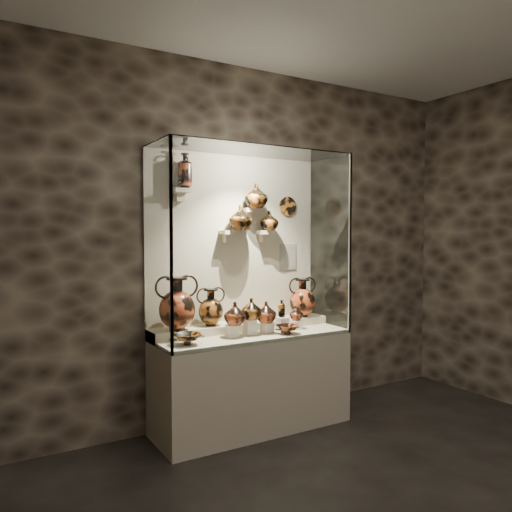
% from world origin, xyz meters
% --- Properties ---
extents(wall_back, '(5.00, 0.02, 3.20)m').
position_xyz_m(wall_back, '(0.00, 2.50, 1.60)').
color(wall_back, black).
rests_on(wall_back, ground).
extents(plinth, '(1.70, 0.60, 0.80)m').
position_xyz_m(plinth, '(0.00, 2.18, 0.40)').
color(plinth, beige).
rests_on(plinth, floor).
extents(front_tier, '(1.68, 0.58, 0.03)m').
position_xyz_m(front_tier, '(0.00, 2.18, 0.82)').
color(front_tier, beige).
rests_on(front_tier, plinth).
extents(rear_tier, '(1.70, 0.25, 0.10)m').
position_xyz_m(rear_tier, '(0.00, 2.35, 0.85)').
color(rear_tier, beige).
rests_on(rear_tier, plinth).
extents(back_panel, '(1.70, 0.03, 1.60)m').
position_xyz_m(back_panel, '(0.00, 2.50, 1.60)').
color(back_panel, beige).
rests_on(back_panel, plinth).
extents(glass_front, '(1.70, 0.01, 1.60)m').
position_xyz_m(glass_front, '(0.00, 1.88, 1.60)').
color(glass_front, white).
rests_on(glass_front, plinth).
extents(glass_left, '(0.01, 0.60, 1.60)m').
position_xyz_m(glass_left, '(-0.85, 2.18, 1.60)').
color(glass_left, white).
rests_on(glass_left, plinth).
extents(glass_right, '(0.01, 0.60, 1.60)m').
position_xyz_m(glass_right, '(0.85, 2.18, 1.60)').
color(glass_right, white).
rests_on(glass_right, plinth).
extents(glass_top, '(1.70, 0.60, 0.01)m').
position_xyz_m(glass_top, '(0.00, 2.18, 2.40)').
color(glass_top, white).
rests_on(glass_top, back_panel).
extents(frame_post_left, '(0.02, 0.02, 1.60)m').
position_xyz_m(frame_post_left, '(-0.84, 1.89, 1.60)').
color(frame_post_left, gray).
rests_on(frame_post_left, plinth).
extents(frame_post_right, '(0.02, 0.02, 1.60)m').
position_xyz_m(frame_post_right, '(0.84, 1.89, 1.60)').
color(frame_post_right, gray).
rests_on(frame_post_right, plinth).
extents(pedestal_a, '(0.09, 0.09, 0.10)m').
position_xyz_m(pedestal_a, '(-0.22, 2.13, 0.88)').
color(pedestal_a, white).
rests_on(pedestal_a, front_tier).
extents(pedestal_b, '(0.09, 0.09, 0.13)m').
position_xyz_m(pedestal_b, '(-0.05, 2.13, 0.90)').
color(pedestal_b, white).
rests_on(pedestal_b, front_tier).
extents(pedestal_c, '(0.09, 0.09, 0.09)m').
position_xyz_m(pedestal_c, '(0.12, 2.13, 0.88)').
color(pedestal_c, white).
rests_on(pedestal_c, front_tier).
extents(pedestal_d, '(0.09, 0.09, 0.12)m').
position_xyz_m(pedestal_d, '(0.28, 2.13, 0.89)').
color(pedestal_d, white).
rests_on(pedestal_d, front_tier).
extents(pedestal_e, '(0.09, 0.09, 0.08)m').
position_xyz_m(pedestal_e, '(0.42, 2.13, 0.87)').
color(pedestal_e, white).
rests_on(pedestal_e, front_tier).
extents(bracket_ul, '(0.14, 0.12, 0.04)m').
position_xyz_m(bracket_ul, '(-0.55, 2.42, 2.05)').
color(bracket_ul, beige).
rests_on(bracket_ul, back_panel).
extents(bracket_ca, '(0.14, 0.12, 0.04)m').
position_xyz_m(bracket_ca, '(-0.10, 2.42, 1.70)').
color(bracket_ca, beige).
rests_on(bracket_ca, back_panel).
extents(bracket_cb, '(0.10, 0.12, 0.04)m').
position_xyz_m(bracket_cb, '(0.10, 2.42, 1.90)').
color(bracket_cb, beige).
rests_on(bracket_cb, back_panel).
extents(bracket_cc, '(0.14, 0.12, 0.04)m').
position_xyz_m(bracket_cc, '(0.28, 2.42, 1.70)').
color(bracket_cc, beige).
rests_on(bracket_cc, back_panel).
extents(amphora_left, '(0.44, 0.44, 0.44)m').
position_xyz_m(amphora_left, '(-0.64, 2.29, 1.12)').
color(amphora_left, '#B44822').
rests_on(amphora_left, rear_tier).
extents(amphora_mid, '(0.30, 0.30, 0.32)m').
position_xyz_m(amphora_mid, '(-0.32, 2.34, 1.06)').
color(amphora_mid, '#9B541B').
rests_on(amphora_mid, rear_tier).
extents(amphora_right, '(0.38, 0.38, 0.36)m').
position_xyz_m(amphora_right, '(0.63, 2.32, 1.08)').
color(amphora_right, '#B44822').
rests_on(amphora_right, rear_tier).
extents(jug_a, '(0.20, 0.20, 0.19)m').
position_xyz_m(jug_a, '(-0.20, 2.11, 1.03)').
color(jug_a, '#B44822').
rests_on(jug_a, pedestal_a).
extents(jug_b, '(0.23, 0.23, 0.18)m').
position_xyz_m(jug_b, '(-0.04, 2.12, 1.05)').
color(jug_b, '#9B541B').
rests_on(jug_b, pedestal_b).
extents(jug_c, '(0.20, 0.20, 0.19)m').
position_xyz_m(jug_c, '(0.10, 2.11, 1.01)').
color(jug_c, '#B44822').
rests_on(jug_c, pedestal_c).
extents(jug_e, '(0.14, 0.14, 0.13)m').
position_xyz_m(jug_e, '(0.44, 2.15, 0.97)').
color(jug_e, '#B44822').
rests_on(jug_e, pedestal_e).
extents(lekythos_small, '(0.10, 0.10, 0.17)m').
position_xyz_m(lekythos_small, '(0.28, 2.15, 1.04)').
color(lekythos_small, '#9B541B').
rests_on(lekythos_small, pedestal_d).
extents(kylix_left, '(0.28, 0.24, 0.11)m').
position_xyz_m(kylix_left, '(-0.66, 2.05, 0.88)').
color(kylix_left, '#9B541B').
rests_on(kylix_left, front_tier).
extents(kylix_right, '(0.26, 0.23, 0.09)m').
position_xyz_m(kylix_right, '(0.24, 2.00, 0.88)').
color(kylix_right, '#B44822').
rests_on(kylix_right, front_tier).
extents(lekythos_tall, '(0.15, 0.15, 0.33)m').
position_xyz_m(lekythos_tall, '(-0.52, 2.40, 2.23)').
color(lekythos_tall, '#B44822').
rests_on(lekythos_tall, bracket_ul).
extents(ovoid_vase_a, '(0.25, 0.25, 0.22)m').
position_xyz_m(ovoid_vase_a, '(-0.01, 2.36, 1.83)').
color(ovoid_vase_a, '#9B541B').
rests_on(ovoid_vase_a, bracket_ca).
extents(ovoid_vase_b, '(0.22, 0.22, 0.22)m').
position_xyz_m(ovoid_vase_b, '(0.15, 2.36, 2.03)').
color(ovoid_vase_b, '#9B541B').
rests_on(ovoid_vase_b, bracket_cb).
extents(ovoid_vase_c, '(0.21, 0.21, 0.18)m').
position_xyz_m(ovoid_vase_c, '(0.30, 2.38, 1.81)').
color(ovoid_vase_c, '#9B541B').
rests_on(ovoid_vase_c, bracket_cc).
extents(wall_plate, '(0.18, 0.02, 0.18)m').
position_xyz_m(wall_plate, '(0.56, 2.47, 1.95)').
color(wall_plate, '#B56923').
rests_on(wall_plate, back_panel).
extents(info_placard, '(0.18, 0.01, 0.25)m').
position_xyz_m(info_placard, '(0.57, 2.47, 1.46)').
color(info_placard, beige).
rests_on(info_placard, back_panel).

